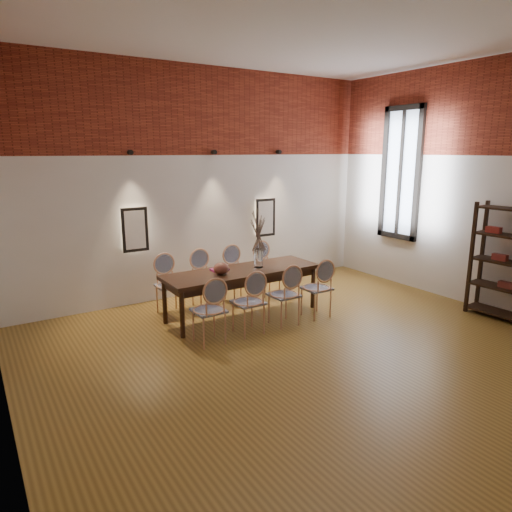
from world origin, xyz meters
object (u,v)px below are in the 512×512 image
shelving_rack (506,262)px  bowl (221,268)px  dining_table (242,293)px  vase (258,258)px  chair_far_c (238,274)px  chair_far_b (205,280)px  chair_near_b (248,302)px  chair_near_a (209,310)px  book (220,269)px  chair_near_c (284,295)px  chair_far_a (170,286)px  chair_far_d (267,269)px  chair_near_d (316,288)px

shelving_rack → bowl: bearing=146.6°
shelving_rack → dining_table: bearing=143.1°
vase → bowl: vase is taller
chair_far_c → shelving_rack: size_ratio=0.52×
dining_table → shelving_rack: (3.35, -2.30, 0.53)m
bowl → dining_table: bearing=7.2°
chair_far_b → shelving_rack: bearing=140.8°
dining_table → chair_near_b: bearing=-114.7°
dining_table → shelving_rack: size_ratio=1.40×
dining_table → chair_far_b: bearing=114.7°
dining_table → vase: size_ratio=8.40×
chair_near_a → vase: (1.25, 0.69, 0.43)m
dining_table → book: size_ratio=9.69×
dining_table → shelving_rack: 4.10m
chair_near_b → chair_near_c: bearing=-0.0°
chair_near_c → chair_far_b: size_ratio=1.00×
chair_far_a → vase: size_ratio=3.13×
chair_near_b → chair_far_c: same height
chair_near_b → vase: size_ratio=3.13×
chair_far_c → chair_far_d: same height
chair_far_d → bowl: (-1.35, -0.74, 0.37)m
chair_near_c → shelving_rack: size_ratio=0.52×
chair_far_b → bowl: chair_far_b is taller
vase → bowl: 0.71m
chair_near_d → chair_far_c: same height
chair_near_c → bowl: size_ratio=3.92×
chair_near_b → chair_far_d: bearing=47.4°
bowl → chair_near_d: bearing=-25.2°
chair_far_a → vase: (1.25, -0.68, 0.43)m
chair_far_c → chair_far_d: 0.63m
chair_near_c → chair_far_d: bearing=65.3°
dining_table → chair_near_a: bearing=-144.1°
dining_table → chair_near_b: chair_near_b is taller
chair_near_b → book: size_ratio=3.62×
chair_near_a → chair_far_a: bearing=90.0°
chair_near_c → book: size_ratio=3.62×
chair_near_c → chair_far_a: bearing=132.6°
chair_far_d → vase: bearing=46.9°
chair_near_a → chair_far_c: same height
chair_near_a → dining_table: bearing=35.9°
chair_near_a → chair_far_d: size_ratio=1.00×
chair_near_c → chair_near_d: size_ratio=1.00×
chair_far_d → book: size_ratio=3.62×
chair_near_b → chair_far_a: size_ratio=1.00×
chair_far_a → chair_far_b: (0.63, 0.00, 0.00)m
chair_far_b → shelving_rack: shelving_rack is taller
chair_near_d → shelving_rack: shelving_rack is taller
book → vase: bearing=-14.0°
chair_near_b → vase: vase is taller
dining_table → chair_far_c: chair_far_c is taller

